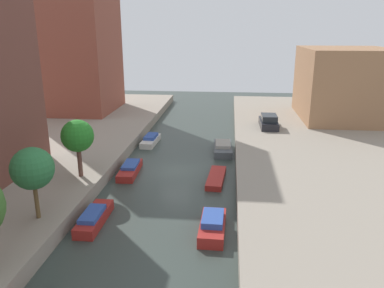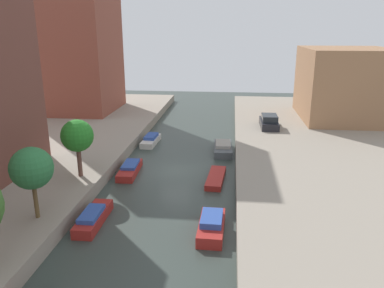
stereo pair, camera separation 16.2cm
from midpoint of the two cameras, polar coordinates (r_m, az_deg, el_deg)
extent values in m
plane|color=#333D38|center=(32.22, -2.24, -4.09)|extent=(84.00, 84.00, 0.00)
cube|color=gray|center=(37.20, -25.80, -2.10)|extent=(20.00, 64.00, 1.00)
cube|color=gray|center=(33.47, 24.15, -3.91)|extent=(20.00, 64.00, 1.00)
cube|color=brown|center=(52.79, -17.57, 17.60)|extent=(10.00, 10.57, 23.62)
cube|color=#9E704C|center=(49.69, 22.09, 8.39)|extent=(10.00, 12.19, 8.38)
cylinder|color=brown|center=(23.86, -22.25, -7.78)|extent=(0.25, 0.25, 2.22)
sphere|color=#2A6E3B|center=(23.15, -22.79, -3.36)|extent=(2.42, 2.42, 2.42)
cylinder|color=brown|center=(29.31, -16.40, -2.51)|extent=(0.33, 0.33, 2.30)
sphere|color=#267B25|center=(28.73, -16.72, 1.21)|extent=(2.37, 2.37, 2.37)
cube|color=black|center=(43.21, 11.58, 3.01)|extent=(1.91, 4.40, 0.78)
cube|color=#1E2328|center=(42.72, 11.68, 3.85)|extent=(1.66, 2.43, 0.69)
cube|color=maroon|center=(24.68, -14.38, -10.75)|extent=(1.26, 4.22, 0.65)
cube|color=#2D4C9E|center=(24.23, -14.70, -10.10)|extent=(1.06, 2.32, 0.27)
cube|color=maroon|center=(32.01, -9.20, -3.90)|extent=(1.53, 4.40, 0.58)
cube|color=#2D4C9E|center=(32.13, -9.09, -3.03)|extent=(1.24, 2.44, 0.24)
cube|color=beige|center=(39.85, -6.10, 0.44)|extent=(1.45, 4.16, 0.58)
cube|color=#2D4C9E|center=(39.97, -6.04, 1.17)|extent=(1.18, 2.30, 0.32)
cube|color=maroon|center=(22.95, 3.15, -12.38)|extent=(1.54, 3.84, 0.69)
cube|color=#2D4C9E|center=(22.77, 3.19, -11.09)|extent=(1.28, 2.12, 0.38)
cube|color=maroon|center=(30.25, 3.76, -5.11)|extent=(1.53, 4.51, 0.44)
cube|color=#4C5156|center=(37.05, 4.80, -0.72)|extent=(1.88, 4.63, 0.69)
cube|color=gray|center=(36.88, 4.82, 0.00)|extent=(1.54, 2.56, 0.31)
camera|label=1|loc=(0.08, -89.87, 0.04)|focal=35.49mm
camera|label=2|loc=(0.08, 90.13, -0.04)|focal=35.49mm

